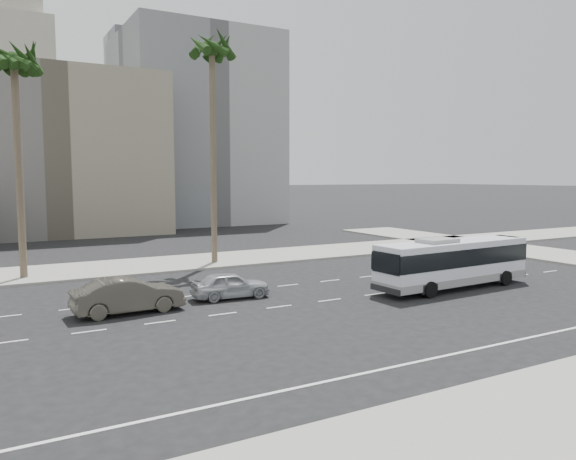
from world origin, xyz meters
TOP-DOWN VIEW (x-y plane):
  - ground at (0.00, 0.00)m, footprint 700.00×700.00m
  - sidewalk_north at (0.00, 15.50)m, footprint 120.00×7.00m
  - midrise_beige_west at (-12.00, 45.00)m, footprint 24.00×18.00m
  - midrise_gray_center at (8.00, 52.00)m, footprint 20.00×20.00m
  - civic_tower at (-2.00, 250.00)m, footprint 42.00×42.00m
  - highrise_right at (45.00, 230.00)m, footprint 26.00×26.00m
  - highrise_far at (70.00, 260.00)m, footprint 22.00×22.00m
  - city_bus at (5.00, -0.81)m, footprint 10.50×2.89m
  - car_a at (-7.33, 3.03)m, footprint 2.03×4.30m
  - car_b at (-12.83, 2.44)m, footprint 2.00×5.22m
  - palm_near at (-3.86, 14.21)m, footprint 5.00×5.00m
  - palm_mid at (-16.65, 14.24)m, footprint 4.74×4.74m

SIDE VIEW (x-z plane):
  - ground at x=0.00m, z-range 0.00..0.00m
  - sidewalk_north at x=0.00m, z-range 0.00..0.15m
  - car_a at x=-7.33m, z-range 0.00..1.42m
  - car_b at x=-12.83m, z-range 0.00..1.70m
  - city_bus at x=5.00m, z-range 0.08..3.06m
  - midrise_beige_west at x=-12.00m, z-range 0.00..18.00m
  - midrise_gray_center at x=8.00m, z-range 0.00..26.00m
  - palm_mid at x=-16.65m, z-range 5.86..20.53m
  - palm_near at x=-3.86m, z-range 6.83..23.66m
  - highrise_far at x=70.00m, z-range 0.00..60.00m
  - highrise_right at x=45.00m, z-range 0.00..70.00m
  - civic_tower at x=-2.00m, z-range -25.67..103.33m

